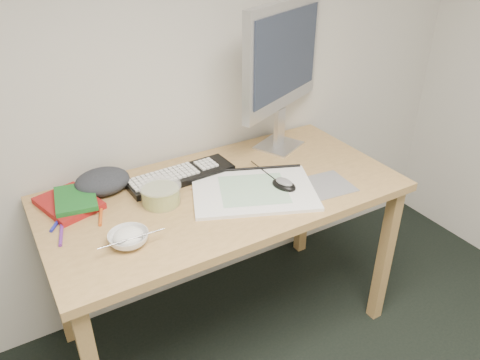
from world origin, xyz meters
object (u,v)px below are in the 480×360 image
Objects in this scene: keyboard at (181,176)px; monitor at (283,60)px; desk at (224,207)px; rice_bowl at (129,239)px; sketchpad at (254,191)px.

monitor is (0.52, 0.05, 0.39)m from keyboard.
desk is 0.22m from keyboard.
keyboard is 0.65m from monitor.
desk is 0.67m from monitor.
keyboard is 0.68× the size of monitor.
rice_bowl is at bearing -138.90° from keyboard.
desk is at bearing 18.39° from rice_bowl.
desk is at bearing -177.01° from monitor.
desk is 3.18× the size of keyboard.
monitor is 1.00m from rice_bowl.
keyboard is 3.32× the size of rice_bowl.
keyboard is at bearing 152.06° from sketchpad.
monitor is at bearing 2.67° from keyboard.
sketchpad is 0.73× the size of monitor.
monitor reaches higher than keyboard.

